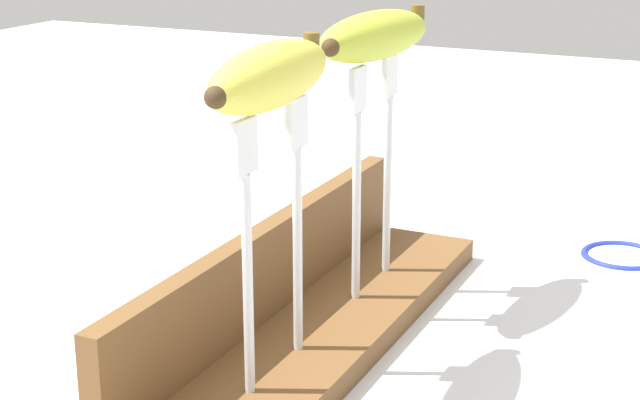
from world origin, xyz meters
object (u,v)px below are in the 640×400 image
Objects in this scene: wire_coil at (622,253)px; fork_stand_right at (373,154)px; banana_raised_left at (271,75)px; fork_stand_left at (273,218)px; banana_raised_right at (375,36)px.

fork_stand_right is at bearing 140.44° from wire_coil.
wire_coil is (0.40, -0.18, -0.23)m from banana_raised_left.
fork_stand_right is 1.17× the size of banana_raised_left.
banana_raised_left is at bearing -180.00° from fork_stand_right.
banana_raised_left is at bearing 155.67° from wire_coil.
wire_coil is at bearing -39.56° from fork_stand_right.
fork_stand_right is 2.43× the size of wire_coil.
fork_stand_right is at bearing -0.00° from fork_stand_left.
banana_raised_right is (-0.00, 0.00, 0.10)m from fork_stand_right.
fork_stand_left is at bearing 180.00° from fork_stand_right.
banana_raised_right is at bearing 0.00° from fork_stand_left.
banana_raised_right is (0.18, 0.00, 0.00)m from banana_raised_left.
fork_stand_left is 2.38× the size of wire_coil.
banana_raised_left is (-0.00, -0.00, 0.10)m from fork_stand_left.
banana_raised_right is (0.18, 0.00, 0.10)m from fork_stand_left.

